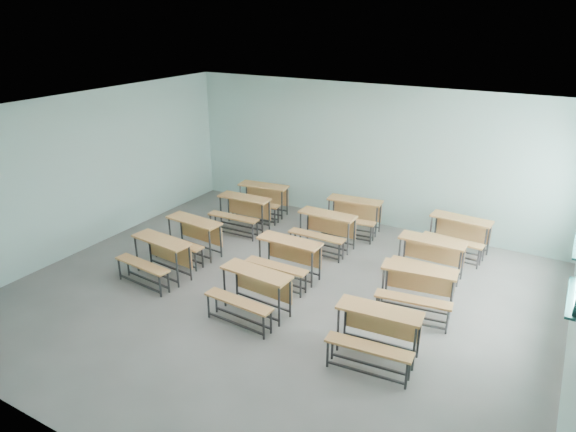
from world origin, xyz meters
name	(u,v)px	position (x,y,z in m)	size (l,w,h in m)	color
room	(282,211)	(0.08, 0.03, 1.60)	(9.04, 8.04, 3.24)	gray
desk_unit_r0c0	(158,253)	(-2.25, -0.53, 0.51)	(1.28, 0.92, 0.75)	#C38446
desk_unit_r0c1	(253,287)	(-0.04, -0.70, 0.51)	(1.25, 0.88, 0.75)	#C38446
desk_unit_r0c2	(377,328)	(2.11, -0.79, 0.51)	(1.27, 0.91, 0.75)	#C38446
desk_unit_r1c0	(191,233)	(-2.34, 0.51, 0.51)	(1.26, 0.90, 0.75)	#C38446
desk_unit_r1c1	(287,254)	(-0.17, 0.61, 0.51)	(1.20, 0.81, 0.75)	#C38446
desk_unit_r1c2	(417,285)	(2.25, 0.71, 0.51)	(1.30, 0.97, 0.75)	#C38446
desk_unit_r2c0	(242,209)	(-2.21, 2.14, 0.51)	(1.24, 0.86, 0.75)	#C38446
desk_unit_r2c1	(325,226)	(-0.13, 2.16, 0.51)	(1.21, 0.82, 0.75)	#C38446
desk_unit_r2c2	(430,254)	(2.11, 1.94, 0.51)	(1.21, 0.82, 0.75)	#C38446
desk_unit_r3c0	(262,196)	(-2.28, 3.08, 0.51)	(1.29, 0.95, 0.75)	#C38446
desk_unit_r3c1	(353,211)	(0.04, 3.23, 0.51)	(1.28, 0.92, 0.75)	#C38446
desk_unit_r3c2	(459,231)	(2.33, 3.29, 0.51)	(1.26, 0.89, 0.75)	#C38446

